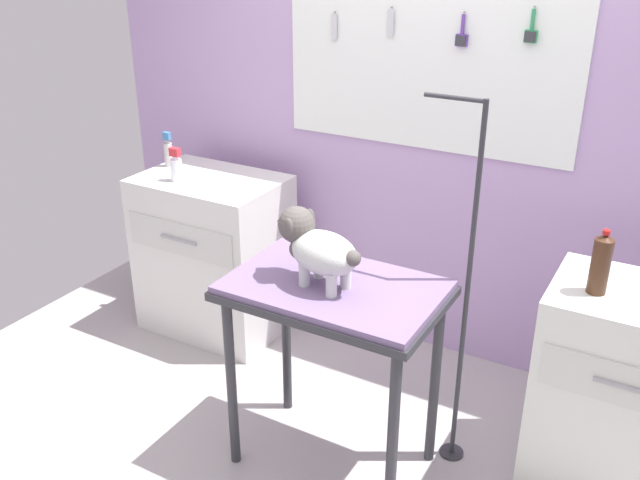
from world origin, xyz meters
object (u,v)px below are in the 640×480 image
Objects in this scene: grooming_arm at (464,308)px; cabinet_right at (623,392)px; shampoo_bottle at (176,167)px; counter_left at (214,254)px; soda_bottle at (601,264)px; dog at (316,247)px; grooming_table at (334,308)px.

cabinet_right is at bearing 16.51° from grooming_arm.
cabinet_right is 4.87× the size of shampoo_bottle.
shampoo_bottle is at bearing 171.14° from grooming_arm.
soda_bottle is (2.10, -0.27, 0.57)m from counter_left.
grooming_arm is 1.80× the size of cabinet_right.
grooming_arm reaches higher than cabinet_right.
shampoo_bottle is 0.70× the size of soda_bottle.
cabinet_right is (1.17, 0.53, -0.61)m from dog.
shampoo_bottle is (-1.30, 0.57, 0.22)m from grooming_table.
counter_left is at bearing 149.32° from grooming_table.
grooming_arm is at bearing -8.86° from shampoo_bottle.
dog is 1.10m from soda_bottle.
counter_left is 0.57m from shampoo_bottle.
cabinet_right is (2.27, -0.20, -0.01)m from counter_left.
dog is at bearing -155.72° from cabinet_right.
dog is at bearing -33.30° from counter_left.
grooming_arm is at bearing -163.49° from cabinet_right.
soda_bottle is (2.23, -0.14, 0.02)m from shampoo_bottle.
dog is at bearing -147.16° from grooming_arm.
dog is 2.22× the size of shampoo_bottle.
counter_left is 3.52× the size of soda_bottle.
grooming_table is at bearing -146.10° from grooming_arm.
grooming_arm reaches higher than counter_left.
soda_bottle is (0.48, 0.13, 0.27)m from grooming_arm.
grooming_table is 1.43m from shampoo_bottle.
soda_bottle is at bearing 24.82° from dog.
shampoo_bottle is at bearing -135.50° from counter_left.
dog is 0.46× the size of cabinet_right.
grooming_table is at bearing -155.20° from soda_bottle.
grooming_table is at bearing -30.68° from counter_left.
grooming_table is at bearing -23.91° from shampoo_bottle.
dog is 1.56× the size of soda_bottle.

